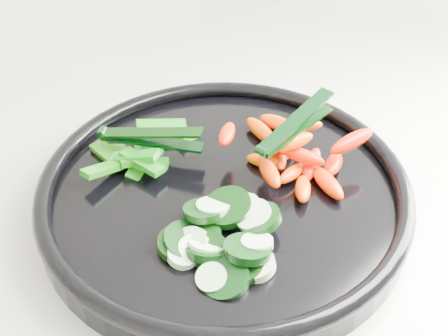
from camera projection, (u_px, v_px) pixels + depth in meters
counter at (394, 290)px, 1.15m from camera, size 2.02×0.62×0.93m
veggie_tray at (224, 194)px, 0.63m from camera, size 0.40×0.40×0.04m
cucumber_pile at (218, 240)px, 0.56m from camera, size 0.12×0.13×0.04m
carrot_pile at (293, 151)px, 0.65m from camera, size 0.15×0.16×0.05m
pepper_pile at (141, 152)px, 0.66m from camera, size 0.14×0.09×0.04m
tong_carrot at (294, 127)px, 0.62m from camera, size 0.11×0.05×0.02m
tong_pepper at (148, 137)px, 0.65m from camera, size 0.09×0.09×0.02m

